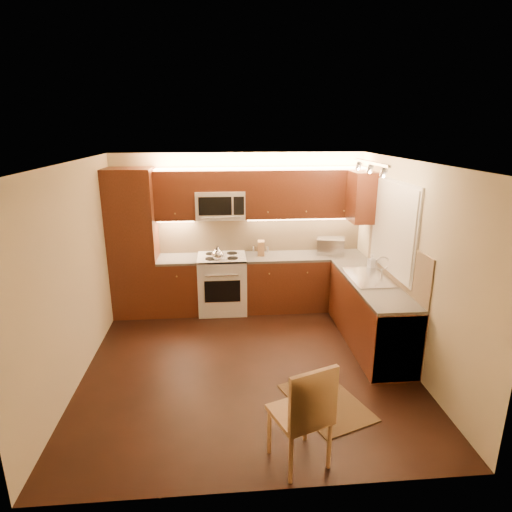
{
  "coord_description": "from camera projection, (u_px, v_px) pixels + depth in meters",
  "views": [
    {
      "loc": [
        -0.31,
        -4.77,
        2.87
      ],
      "look_at": [
        0.15,
        0.55,
        1.25
      ],
      "focal_mm": 29.78,
      "sensor_mm": 36.0,
      "label": 1
    }
  ],
  "objects": [
    {
      "name": "floor",
      "position": [
        248.0,
        362.0,
        5.41
      ],
      "size": [
        4.0,
        4.0,
        0.01
      ],
      "primitive_type": "cube",
      "color": "black",
      "rests_on": "ground"
    },
    {
      "name": "ceiling",
      "position": [
        247.0,
        162.0,
        4.68
      ],
      "size": [
        4.0,
        4.0,
        0.01
      ],
      "primitive_type": "cube",
      "color": "beige",
      "rests_on": "ground"
    },
    {
      "name": "wall_back",
      "position": [
        239.0,
        231.0,
        6.95
      ],
      "size": [
        4.0,
        0.01,
        2.5
      ],
      "primitive_type": "cube",
      "color": "beige",
      "rests_on": "ground"
    },
    {
      "name": "wall_front",
      "position": [
        265.0,
        356.0,
        3.14
      ],
      "size": [
        4.0,
        0.01,
        2.5
      ],
      "primitive_type": "cube",
      "color": "beige",
      "rests_on": "ground"
    },
    {
      "name": "wall_left",
      "position": [
        74.0,
        274.0,
        4.88
      ],
      "size": [
        0.01,
        4.0,
        2.5
      ],
      "primitive_type": "cube",
      "color": "beige",
      "rests_on": "ground"
    },
    {
      "name": "wall_right",
      "position": [
        410.0,
        265.0,
        5.21
      ],
      "size": [
        0.01,
        4.0,
        2.5
      ],
      "primitive_type": "cube",
      "color": "beige",
      "rests_on": "ground"
    },
    {
      "name": "pantry",
      "position": [
        134.0,
        244.0,
        6.56
      ],
      "size": [
        0.7,
        0.6,
        2.3
      ],
      "primitive_type": "cube",
      "color": "#3E1E0D",
      "rests_on": "floor"
    },
    {
      "name": "base_cab_back_left",
      "position": [
        179.0,
        286.0,
        6.82
      ],
      "size": [
        0.62,
        0.6,
        0.86
      ],
      "primitive_type": "cube",
      "color": "#3E1E0D",
      "rests_on": "floor"
    },
    {
      "name": "counter_back_left",
      "position": [
        178.0,
        259.0,
        6.69
      ],
      "size": [
        0.62,
        0.6,
        0.04
      ],
      "primitive_type": "cube",
      "color": "#393733",
      "rests_on": "base_cab_back_left"
    },
    {
      "name": "base_cab_back_right",
      "position": [
        304.0,
        282.0,
        6.99
      ],
      "size": [
        1.92,
        0.6,
        0.86
      ],
      "primitive_type": "cube",
      "color": "#3E1E0D",
      "rests_on": "floor"
    },
    {
      "name": "counter_back_right",
      "position": [
        305.0,
        256.0,
        6.86
      ],
      "size": [
        1.92,
        0.6,
        0.04
      ],
      "primitive_type": "cube",
      "color": "#393733",
      "rests_on": "base_cab_back_right"
    },
    {
      "name": "base_cab_right",
      "position": [
        370.0,
        314.0,
        5.8
      ],
      "size": [
        0.6,
        2.0,
        0.86
      ],
      "primitive_type": "cube",
      "color": "#3E1E0D",
      "rests_on": "floor"
    },
    {
      "name": "counter_right",
      "position": [
        372.0,
        283.0,
        5.67
      ],
      "size": [
        0.6,
        2.0,
        0.04
      ],
      "primitive_type": "cube",
      "color": "#393733",
      "rests_on": "base_cab_right"
    },
    {
      "name": "dishwasher",
      "position": [
        389.0,
        338.0,
        5.14
      ],
      "size": [
        0.58,
        0.6,
        0.84
      ],
      "primitive_type": "cube",
      "color": "silver",
      "rests_on": "floor"
    },
    {
      "name": "backsplash_back",
      "position": [
        261.0,
        233.0,
        6.99
      ],
      "size": [
        3.3,
        0.02,
        0.6
      ],
      "primitive_type": "cube",
      "color": "tan",
      "rests_on": "wall_back"
    },
    {
      "name": "backsplash_right",
      "position": [
        396.0,
        259.0,
        5.6
      ],
      "size": [
        0.02,
        2.0,
        0.6
      ],
      "primitive_type": "cube",
      "color": "tan",
      "rests_on": "wall_right"
    },
    {
      "name": "upper_cab_back_left",
      "position": [
        175.0,
        195.0,
        6.52
      ],
      "size": [
        0.62,
        0.35,
        0.75
      ],
      "primitive_type": "cube",
      "color": "#3E1E0D",
      "rests_on": "wall_back"
    },
    {
      "name": "upper_cab_back_right",
      "position": [
        305.0,
        193.0,
        6.69
      ],
      "size": [
        1.92,
        0.35,
        0.75
      ],
      "primitive_type": "cube",
      "color": "#3E1E0D",
      "rests_on": "wall_back"
    },
    {
      "name": "upper_cab_bridge",
      "position": [
        220.0,
        180.0,
        6.52
      ],
      "size": [
        0.76,
        0.35,
        0.31
      ],
      "primitive_type": "cube",
      "color": "#3E1E0D",
      "rests_on": "wall_back"
    },
    {
      "name": "upper_cab_right_corner",
      "position": [
        362.0,
        197.0,
        6.35
      ],
      "size": [
        0.35,
        0.5,
        0.75
      ],
      "primitive_type": "cube",
      "color": "#3E1E0D",
      "rests_on": "wall_right"
    },
    {
      "name": "stove",
      "position": [
        222.0,
        283.0,
        6.85
      ],
      "size": [
        0.76,
        0.65,
        0.92
      ],
      "primitive_type": null,
      "color": "silver",
      "rests_on": "floor"
    },
    {
      "name": "microwave",
      "position": [
        220.0,
        205.0,
        6.61
      ],
      "size": [
        0.76,
        0.38,
        0.44
      ],
      "primitive_type": null,
      "color": "silver",
      "rests_on": "wall_back"
    },
    {
      "name": "window_frame",
      "position": [
        394.0,
        227.0,
        5.63
      ],
      "size": [
        0.03,
        1.44,
        1.24
      ],
      "primitive_type": "cube",
      "color": "silver",
      "rests_on": "wall_right"
    },
    {
      "name": "window_blinds",
      "position": [
        392.0,
        227.0,
        5.63
      ],
      "size": [
        0.02,
        1.36,
        1.16
      ],
      "primitive_type": "cube",
      "color": "silver",
      "rests_on": "wall_right"
    },
    {
      "name": "sink",
      "position": [
        369.0,
        272.0,
        5.79
      ],
      "size": [
        0.52,
        0.86,
        0.15
      ],
      "primitive_type": null,
      "color": "silver",
      "rests_on": "counter_right"
    },
    {
      "name": "faucet",
      "position": [
        382.0,
        267.0,
        5.78
      ],
      "size": [
        0.2,
        0.04,
        0.3
      ],
      "primitive_type": null,
      "color": "silver",
      "rests_on": "counter_right"
    },
    {
      "name": "track_light_bar",
      "position": [
        371.0,
        162.0,
        5.2
      ],
      "size": [
        0.04,
        1.2,
        0.03
      ],
      "primitive_type": "cube",
      "color": "silver",
      "rests_on": "ceiling"
    },
    {
      "name": "kettle",
      "position": [
        218.0,
        253.0,
        6.49
      ],
      "size": [
        0.24,
        0.24,
        0.22
      ],
      "primitive_type": null,
      "rotation": [
        0.0,
        0.0,
        -0.34
      ],
      "color": "silver",
      "rests_on": "stove"
    },
    {
      "name": "toaster_oven",
      "position": [
        330.0,
        246.0,
        6.89
      ],
      "size": [
        0.49,
        0.42,
        0.26
      ],
      "primitive_type": "cube",
      "rotation": [
        0.0,
        0.0,
        -0.24
      ],
      "color": "silver",
      "rests_on": "counter_back_right"
    },
    {
      "name": "knife_block",
      "position": [
        261.0,
        248.0,
        6.82
      ],
      "size": [
        0.12,
        0.18,
        0.23
      ],
      "primitive_type": "cube",
      "rotation": [
        0.0,
        0.0,
        -0.08
      ],
      "color": "#A5744A",
      "rests_on": "counter_back_right"
    },
    {
      "name": "spice_jar_a",
      "position": [
        254.0,
        249.0,
        7.0
      ],
      "size": [
        0.05,
        0.05,
        0.1
      ],
      "primitive_type": "cylinder",
      "rotation": [
        0.0,
        0.0,
        -0.16
      ],
      "color": "silver",
      "rests_on": "counter_back_right"
    },
    {
      "name": "spice_jar_b",
      "position": [
        259.0,
        249.0,
        7.01
      ],
      "size": [
        0.06,
        0.06,
        0.09
      ],
      "primitive_type": "cylinder",
      "rotation": [
        0.0,
        0.0,
        0.42
      ],
      "color": "brown",
      "rests_on": "counter_back_right"
    },
    {
      "name": "spice_jar_c",
      "position": [
        267.0,
        249.0,
        6.99
      ],
      "size": [
        0.06,
        0.06,
        0.1
      ],
      "primitive_type": "cylinder",
      "rotation": [
        0.0,
        0.0,
        0.36
      ],
      "color": "silver",
      "rests_on": "counter_back_right"
    },
    {
      "name": "spice_jar_d",
      "position": [
        263.0,
        250.0,
        6.98
      ],
      "size": [
        0.06,
        0.06,
        0.09
      ],
      "primitive_type": "cylinder",
      "rotation": [
        0.0,
        0.0,
        -0.37
      ],
      "color": "olive",
      "rests_on": "counter_back_right"
    },
    {
      "name": "soap_bottle",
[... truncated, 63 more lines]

